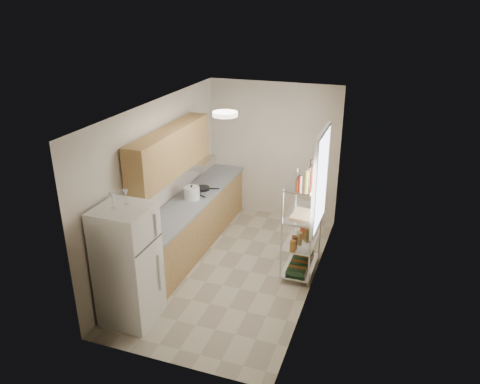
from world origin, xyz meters
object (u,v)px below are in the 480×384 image
Objects in this scene: rice_cooker at (192,193)px; cutting_board at (304,215)px; refrigerator at (128,265)px; espresso_machine at (316,198)px; frying_pan_large at (193,193)px.

rice_cooker reaches higher than cutting_board.
refrigerator reaches higher than espresso_machine.
frying_pan_large is at bearing 110.31° from rice_cooker.
espresso_machine is (2.00, 2.21, 0.33)m from refrigerator.
frying_pan_large is (-0.10, 2.24, 0.11)m from refrigerator.
frying_pan_large is 1.05× the size of espresso_machine.
refrigerator is at bearing -136.84° from cutting_board.
cutting_board is (1.94, -0.25, 0.02)m from rice_cooker.
espresso_machine reaches higher than rice_cooker.
refrigerator is 2.62m from cutting_board.
espresso_machine reaches higher than cutting_board.
refrigerator is 2.05m from rice_cooker.
frying_pan_large is at bearing 167.96° from espresso_machine.
rice_cooker reaches higher than frying_pan_large.
rice_cooker is 0.62× the size of cutting_board.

